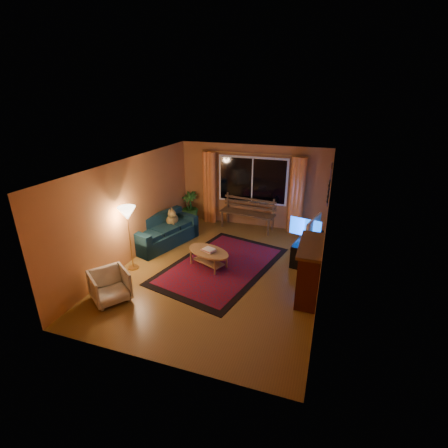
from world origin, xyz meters
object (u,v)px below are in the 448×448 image
(sofa, at_px, (164,231))
(armchair, at_px, (110,285))
(tv_console, at_px, (307,249))
(coffee_table, at_px, (209,258))
(floor_lamp, at_px, (130,239))
(bench, at_px, (247,221))

(sofa, relative_size, armchair, 2.76)
(armchair, xyz_separation_m, tv_console, (3.55, 3.05, -0.07))
(sofa, xyz_separation_m, coffee_table, (1.61, -0.78, -0.19))
(sofa, height_order, floor_lamp, floor_lamp)
(bench, relative_size, armchair, 2.38)
(tv_console, bearing_deg, bench, 154.75)
(bench, relative_size, sofa, 0.87)
(floor_lamp, xyz_separation_m, tv_console, (3.86, 1.81, -0.49))
(armchair, distance_m, floor_lamp, 1.34)
(sofa, relative_size, tv_console, 1.44)
(sofa, distance_m, coffee_table, 1.80)
(armchair, xyz_separation_m, coffee_table, (1.36, 1.90, -0.14))
(armchair, distance_m, coffee_table, 2.34)
(armchair, height_order, tv_console, armchair)
(coffee_table, xyz_separation_m, tv_console, (2.19, 1.15, 0.07))
(coffee_table, bearing_deg, tv_console, 27.61)
(floor_lamp, xyz_separation_m, coffee_table, (1.67, 0.66, -0.57))
(coffee_table, bearing_deg, armchair, -125.60)
(coffee_table, relative_size, tv_console, 0.85)
(armchair, height_order, coffee_table, armchair)
(coffee_table, bearing_deg, floor_lamp, -158.33)
(floor_lamp, bearing_deg, sofa, 87.58)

